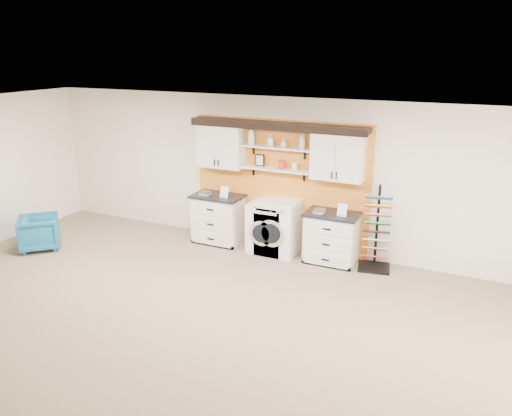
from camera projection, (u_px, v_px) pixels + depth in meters
The scene contains 22 objects.
floor at pixel (156, 354), 6.17m from camera, with size 10.00×10.00×0.00m, color #89715C.
ceiling at pixel (140, 128), 5.32m from camera, with size 10.00×10.00×0.00m, color white.
wall_back at pixel (280, 174), 9.19m from camera, with size 10.00×10.00×0.00m, color silver.
accent_panel at pixel (279, 185), 9.23m from camera, with size 3.40×0.07×2.40m, color orange.
upper_cabinet_left at pixel (221, 145), 9.32m from camera, with size 0.90×0.35×0.84m.
upper_cabinet_right at pixel (338, 156), 8.41m from camera, with size 0.90×0.35×0.84m.
shelf_lower at pixel (276, 169), 8.98m from camera, with size 1.32×0.28×0.03m, color silver.
shelf_upper at pixel (276, 147), 8.86m from camera, with size 1.32×0.28×0.03m, color silver.
crown_molding at pixel (277, 125), 8.75m from camera, with size 3.30×0.41×0.13m.
picture_frame at pixel (260, 160), 9.13m from camera, with size 0.18×0.02×0.22m.
canister_red at pixel (281, 165), 8.91m from camera, with size 0.11×0.11×0.16m, color red.
canister_cream at pixel (295, 167), 8.82m from camera, with size 0.10×0.10×0.14m, color silver.
base_cabinet_left at pixel (218, 219), 9.62m from camera, with size 0.97×0.66×0.95m.
base_cabinet_right at pixel (331, 237), 8.72m from camera, with size 0.93×0.66×0.91m.
washer at pixel (269, 227), 9.19m from camera, with size 0.67×0.71×0.94m.
dryer at pixel (278, 227), 9.11m from camera, with size 0.72×0.71×1.00m.
sample_rack at pixel (376, 242), 8.43m from camera, with size 0.60×0.53×1.45m.
armchair at pixel (40, 232), 9.34m from camera, with size 0.68×0.70×0.64m, color #166085.
soap_bottle_a at pixel (251, 135), 9.00m from camera, with size 0.13×0.13×0.33m, color silver.
soap_bottle_b at pixel (270, 140), 8.87m from camera, with size 0.09×0.10×0.21m, color silver.
soap_bottle_c at pixel (284, 143), 8.78m from camera, with size 0.12×0.12×0.15m, color silver.
soap_bottle_d at pixel (302, 141), 8.62m from camera, with size 0.11×0.11×0.28m, color silver.
Camera 1 is at (3.38, -4.30, 3.62)m, focal length 35.00 mm.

